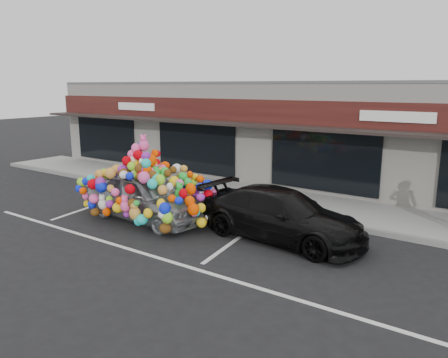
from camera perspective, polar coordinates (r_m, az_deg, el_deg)
The scene contains 9 objects.
ground at distance 13.86m, azimuth -8.04°, elevation -5.40°, with size 90.00×90.00×0.00m, color black.
shop_building at distance 20.31m, azimuth 8.27°, elevation 6.41°, with size 24.00×7.20×4.31m.
sidewalk at distance 16.87m, azimuth 1.22°, elevation -1.83°, with size 26.00×3.00×0.15m, color gray.
kerb at distance 15.68m, azimuth -1.83°, elevation -2.92°, with size 26.00×0.18×0.16m, color slate.
parking_stripe_left at distance 16.26m, azimuth -15.87°, elevation -3.10°, with size 0.12×4.40×0.01m, color silver.
parking_stripe_mid at distance 12.37m, azimuth 2.24°, elevation -7.45°, with size 0.12×4.40×0.01m, color silver.
lane_line at distance 10.99m, azimuth -8.54°, elevation -10.16°, with size 14.00×0.12×0.01m, color silver.
toy_car at distance 13.84m, azimuth -10.14°, elevation -1.53°, with size 3.17×4.81×2.73m.
black_sedan at distance 12.03m, azimuth 7.45°, elevation -4.67°, with size 4.77×1.94×1.38m, color black.
Camera 1 is at (9.07, -9.62, 4.15)m, focal length 35.00 mm.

